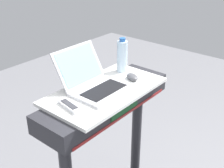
{
  "coord_description": "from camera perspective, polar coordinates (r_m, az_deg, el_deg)",
  "views": [
    {
      "loc": [
        -1.14,
        -0.3,
        1.98
      ],
      "look_at": [
        0.0,
        0.65,
        1.25
      ],
      "focal_mm": 47.43,
      "sensor_mm": 36.0,
      "label": 1
    }
  ],
  "objects": [
    {
      "name": "desk_board",
      "position": [
        1.72,
        -1.28,
        -1.32
      ],
      "size": [
        0.73,
        0.39,
        0.02
      ],
      "primitive_type": "cube",
      "color": "white",
      "rests_on": "treadmill_base"
    },
    {
      "name": "computer_mouse",
      "position": [
        1.83,
        3.92,
        1.39
      ],
      "size": [
        0.1,
        0.12,
        0.03
      ],
      "primitive_type": "ellipsoid",
      "rotation": [
        0.0,
        0.0,
        -0.48
      ],
      "color": "#4C4C51",
      "rests_on": "desk_board"
    },
    {
      "name": "laptop",
      "position": [
        1.7,
        -3.48,
        0.42
      ],
      "size": [
        0.32,
        0.35,
        0.22
      ],
      "rotation": [
        0.0,
        0.0,
        0.05
      ],
      "color": "#B7B7BC",
      "rests_on": "desk_board"
    },
    {
      "name": "water_bottle",
      "position": [
        1.91,
        1.98,
        5.43
      ],
      "size": [
        0.07,
        0.07,
        0.23
      ],
      "color": "silver",
      "rests_on": "desk_board"
    },
    {
      "name": "tv_remote",
      "position": [
        1.54,
        -8.25,
        -4.19
      ],
      "size": [
        0.07,
        0.17,
        0.02
      ],
      "color": "silver",
      "rests_on": "desk_board"
    }
  ]
}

